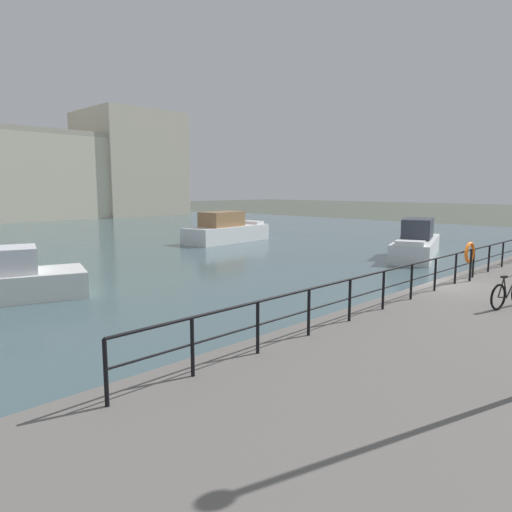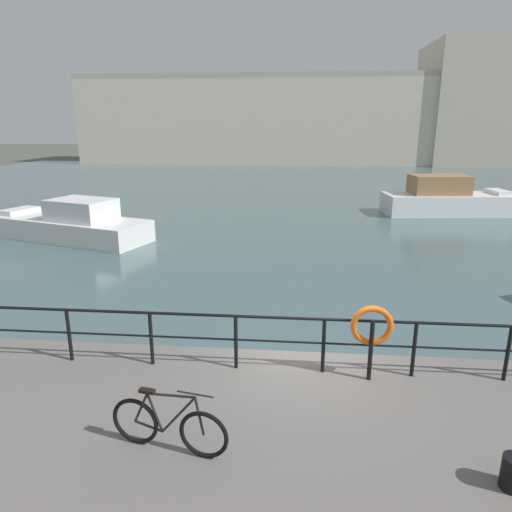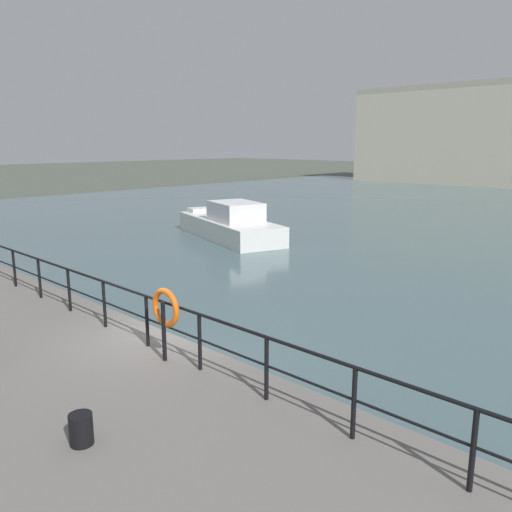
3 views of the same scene
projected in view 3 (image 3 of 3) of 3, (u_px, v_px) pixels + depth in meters
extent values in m
plane|color=#4C5147|center=(170.00, 373.00, 11.38)|extent=(240.00, 240.00, 0.00)
cube|color=white|center=(229.00, 228.00, 27.54)|extent=(8.37, 4.99, 1.01)
cube|color=silver|center=(236.00, 211.00, 26.62)|extent=(3.37, 2.85, 0.98)
cube|color=white|center=(205.00, 210.00, 30.28)|extent=(1.48, 2.04, 0.24)
cylinder|color=black|center=(14.00, 268.00, 14.65)|extent=(0.07, 0.07, 1.05)
cylinder|color=black|center=(40.00, 278.00, 13.57)|extent=(0.07, 0.07, 1.05)
cylinder|color=black|center=(69.00, 290.00, 12.48)|extent=(0.07, 0.07, 1.05)
cylinder|color=black|center=(104.00, 304.00, 11.39)|extent=(0.07, 0.07, 1.05)
cylinder|color=black|center=(147.00, 321.00, 10.31)|extent=(0.07, 0.07, 1.05)
cylinder|color=black|center=(200.00, 342.00, 9.22)|extent=(0.07, 0.07, 1.05)
cylinder|color=black|center=(267.00, 369.00, 8.14)|extent=(0.07, 0.07, 1.05)
cylinder|color=black|center=(354.00, 403.00, 7.05)|extent=(0.07, 0.07, 1.05)
cylinder|color=black|center=(473.00, 451.00, 5.97)|extent=(0.07, 0.07, 1.05)
cylinder|color=black|center=(146.00, 296.00, 10.20)|extent=(25.85, 0.06, 0.06)
cylinder|color=black|center=(147.00, 319.00, 10.30)|extent=(25.85, 0.04, 0.04)
cylinder|color=black|center=(81.00, 429.00, 6.98)|extent=(0.32, 0.32, 0.44)
cylinder|color=black|center=(164.00, 331.00, 9.61)|extent=(0.08, 0.08, 1.15)
torus|color=orange|center=(166.00, 308.00, 9.56)|extent=(0.75, 0.11, 0.75)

